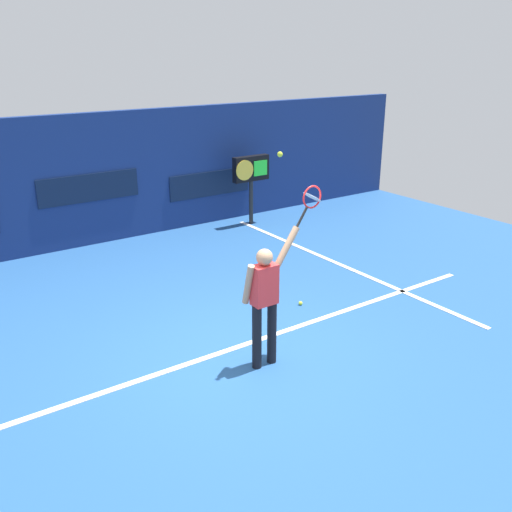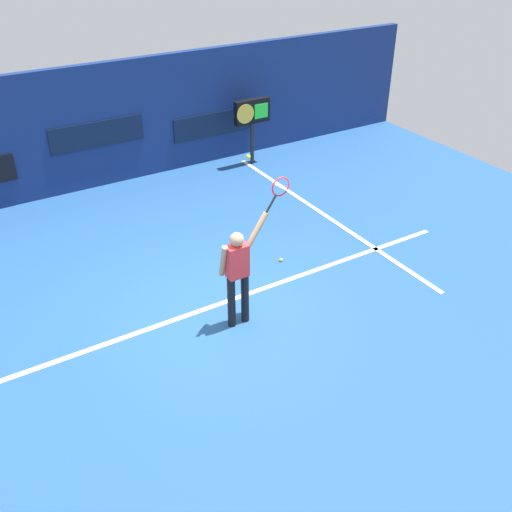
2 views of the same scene
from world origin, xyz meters
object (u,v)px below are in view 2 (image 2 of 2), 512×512
Objects in this scene: tennis_ball at (248,157)px; tennis_racket at (279,189)px; tennis_player at (238,271)px; spare_ball at (281,260)px; scoreboard_clock at (252,114)px.

tennis_racket is at bearing 8.36° from tennis_ball.
tennis_racket is 0.89m from tennis_ball.
spare_ball is at bearing 36.60° from tennis_player.
tennis_ball is at bearing -31.29° from tennis_player.
scoreboard_clock is (3.61, 5.60, 0.30)m from tennis_player.
scoreboard_clock is (3.46, 5.69, -1.59)m from tennis_ball.
tennis_player is 6.67m from scoreboard_clock.
tennis_ball is at bearing -171.64° from tennis_racket.
tennis_player is 1.43m from tennis_racket.
tennis_racket is at bearing -117.13° from scoreboard_clock.
spare_ball is at bearing 41.35° from tennis_ball.
tennis_racket is 0.35× the size of scoreboard_clock.
tennis_player is at bearing 179.67° from tennis_racket.
tennis_ball is 1.00× the size of spare_ball.
tennis_racket is at bearing -0.33° from tennis_player.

